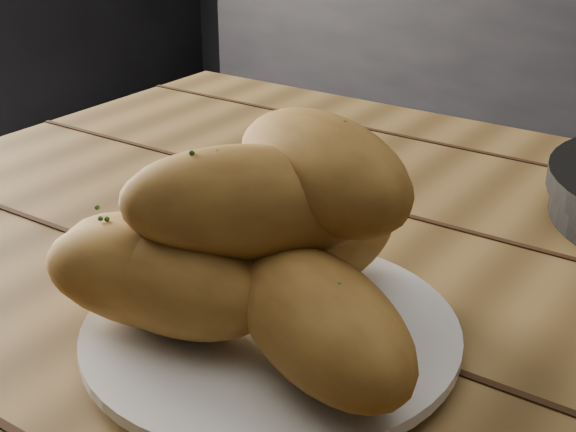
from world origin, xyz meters
name	(u,v)px	position (x,y,z in m)	size (l,w,h in m)	color
plate	(271,334)	(0.24, -0.54, 0.76)	(0.25, 0.25, 0.02)	white
bread_rolls	(253,247)	(0.23, -0.55, 0.82)	(0.30, 0.25, 0.14)	#AD7C30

